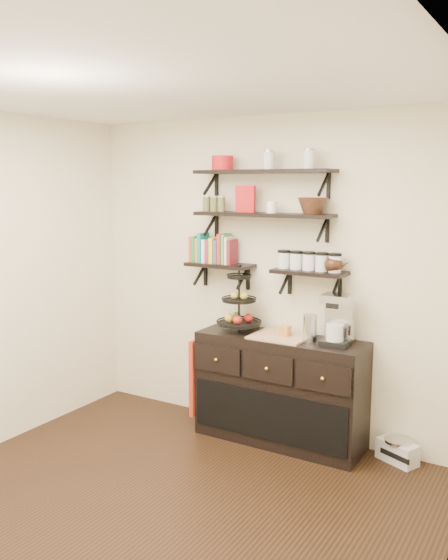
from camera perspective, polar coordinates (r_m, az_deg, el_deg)
floor at (r=4.14m, az=-7.62°, el=-21.87°), size 3.50×3.50×0.00m
ceiling at (r=3.60m, az=-8.58°, el=18.19°), size 3.50×3.50×0.02m
back_wall at (r=5.09m, az=4.38°, el=0.34°), size 3.50×0.02×2.70m
right_wall at (r=2.90m, az=20.13°, el=-7.00°), size 0.02×3.50×2.70m
shelf_top at (r=4.91m, az=3.81°, el=10.34°), size 1.20×0.27×0.23m
shelf_mid at (r=4.92m, az=3.77°, el=6.26°), size 1.20×0.27×0.23m
shelf_low_left at (r=5.18m, az=-0.36°, el=1.38°), size 0.60×0.25×0.23m
shelf_low_right at (r=4.80m, az=8.25°, el=0.67°), size 0.60×0.25×0.23m
cookbooks at (r=5.19m, az=-0.87°, el=2.93°), size 0.43×0.15×0.26m
glass_canisters at (r=4.79m, az=8.15°, el=1.71°), size 0.54×0.10×0.13m
sideboard at (r=5.01m, az=5.42°, el=-10.43°), size 1.40×0.50×0.92m
fruit_stand at (r=5.01m, az=1.51°, el=-2.80°), size 0.37×0.37×0.55m
candle at (r=4.85m, az=5.88°, el=-4.88°), size 0.08×0.08×0.08m
coffee_maker at (r=4.68m, az=10.87°, el=-3.83°), size 0.22×0.21×0.40m
thermal_carafe at (r=4.73m, az=8.28°, el=-4.62°), size 0.11×0.11×0.22m
apron at (r=5.26m, az=-2.34°, el=-9.16°), size 0.04×0.29×0.67m
radio at (r=4.96m, az=16.35°, el=-15.49°), size 0.35×0.28×0.19m
recipe_box at (r=4.99m, az=2.08°, el=7.79°), size 0.17×0.09×0.22m
walnut_bowl at (r=4.73m, az=8.55°, el=7.08°), size 0.24×0.24×0.13m
ramekins at (r=4.88m, az=4.63°, el=7.01°), size 0.09×0.09×0.10m
teapot at (r=4.71m, az=10.51°, el=1.63°), size 0.22×0.18×0.15m
red_pot at (r=5.10m, az=-0.15°, el=11.20°), size 0.18×0.18×0.12m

